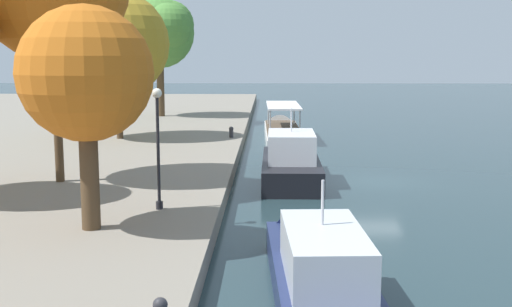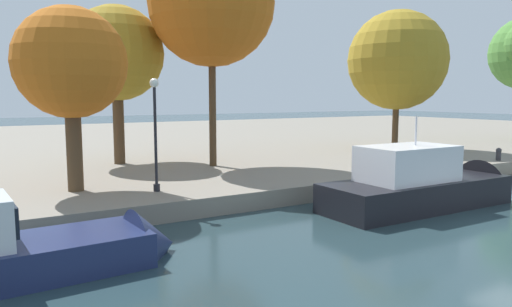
{
  "view_description": "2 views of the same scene",
  "coord_description": "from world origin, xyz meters",
  "views": [
    {
      "loc": [
        -33.1,
        5.62,
        6.62
      ],
      "look_at": [
        -3.83,
        6.23,
        2.07
      ],
      "focal_mm": 45.48,
      "sensor_mm": 36.0,
      "label": 1
    },
    {
      "loc": [
        -15.85,
        -8.94,
        4.6
      ],
      "look_at": [
        -6.35,
        6.75,
        2.45
      ],
      "focal_mm": 33.94,
      "sensor_mm": 36.0,
      "label": 2
    }
  ],
  "objects": [
    {
      "name": "tree_0",
      "position": [
        11.09,
        16.17,
        7.2
      ],
      "size": [
        7.11,
        7.56,
        10.01
      ],
      "color": "#4C3823",
      "rests_on": "dock_promenade"
    },
    {
      "name": "mooring_bollard_1",
      "position": [
        11.78,
        8.29,
        1.17
      ],
      "size": [
        0.33,
        0.33,
        0.77
      ],
      "color": "#2D2D33",
      "rests_on": "dock_promenade"
    },
    {
      "name": "motor_yacht_1",
      "position": [
        0.69,
        4.5,
        0.7
      ],
      "size": [
        9.64,
        2.98,
        4.85
      ],
      "rotation": [
        0.0,
        0.0,
        -0.01
      ],
      "color": "black",
      "rests_on": "ground_plane"
    },
    {
      "name": "lamp_post",
      "position": [
        -9.25,
        9.78,
        3.42
      ],
      "size": [
        0.37,
        0.37,
        4.57
      ],
      "color": "black",
      "rests_on": "dock_promenade"
    },
    {
      "name": "tree_1",
      "position": [
        26.9,
        15.39,
        8.64
      ],
      "size": [
        6.9,
        6.46,
        10.91
      ],
      "color": "#4C3823",
      "rests_on": "dock_promenade"
    },
    {
      "name": "tree_5",
      "position": [
        -12.02,
        11.65,
        5.91
      ],
      "size": [
        4.46,
        4.46,
        7.43
      ],
      "color": "#4C3823",
      "rests_on": "dock_promenade"
    },
    {
      "name": "ground_plane",
      "position": [
        0.0,
        0.0,
        0.0
      ],
      "size": [
        220.0,
        220.0,
        0.0
      ],
      "primitive_type": "plane",
      "color": "#23383D"
    },
    {
      "name": "tour_boat_2",
      "position": [
        17.09,
        4.61,
        0.3
      ],
      "size": [
        14.07,
        2.92,
        3.76
      ],
      "rotation": [
        0.0,
        0.0,
        0.02
      ],
      "color": "white",
      "rests_on": "ground_plane"
    },
    {
      "name": "motor_yacht_0",
      "position": [
        -15.93,
        4.27,
        0.54
      ],
      "size": [
        10.75,
        2.92,
        4.32
      ],
      "rotation": [
        0.0,
        0.0,
        0.05
      ],
      "color": "navy",
      "rests_on": "ground_plane"
    }
  ]
}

